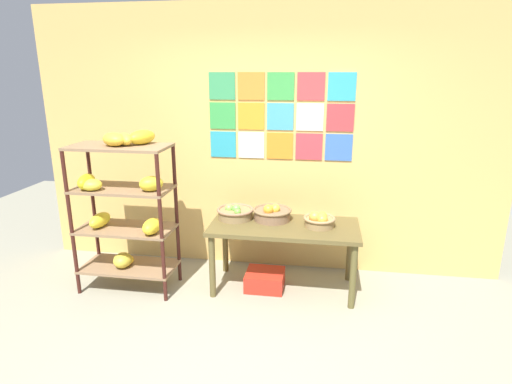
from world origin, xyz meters
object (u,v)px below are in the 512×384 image
(banana_shelf_unit, at_px, (124,202))
(produce_crate_under_table, at_px, (265,280))
(fruit_basket_back_left, at_px, (319,220))
(fruit_basket_back_right, at_px, (272,213))
(fruit_basket_centre, at_px, (235,212))
(display_table, at_px, (284,233))

(banana_shelf_unit, relative_size, produce_crate_under_table, 4.19)
(fruit_basket_back_left, bearing_deg, banana_shelf_unit, -172.93)
(fruit_basket_back_right, xyz_separation_m, produce_crate_under_table, (-0.05, -0.15, -0.65))
(fruit_basket_centre, height_order, fruit_basket_back_left, fruit_basket_back_left)
(display_table, bearing_deg, fruit_basket_back_left, -0.53)
(display_table, height_order, produce_crate_under_table, display_table)
(banana_shelf_unit, height_order, fruit_basket_back_left, banana_shelf_unit)
(fruit_basket_back_right, bearing_deg, banana_shelf_unit, -165.55)
(produce_crate_under_table, bearing_deg, fruit_basket_back_right, 71.90)
(display_table, bearing_deg, banana_shelf_unit, -171.29)
(banana_shelf_unit, distance_m, fruit_basket_back_left, 1.86)
(display_table, relative_size, fruit_basket_centre, 3.86)
(display_table, distance_m, fruit_basket_back_right, 0.24)
(banana_shelf_unit, distance_m, fruit_basket_centre, 1.07)
(display_table, xyz_separation_m, fruit_basket_centre, (-0.50, 0.11, 0.15))
(fruit_basket_back_right, relative_size, produce_crate_under_table, 1.03)
(display_table, bearing_deg, fruit_basket_centre, 168.10)
(fruit_basket_back_left, height_order, fruit_basket_back_right, fruit_basket_back_right)
(fruit_basket_back_right, bearing_deg, fruit_basket_back_left, -15.33)
(fruit_basket_centre, bearing_deg, produce_crate_under_table, -22.25)
(fruit_basket_back_left, height_order, produce_crate_under_table, fruit_basket_back_left)
(fruit_basket_centre, xyz_separation_m, produce_crate_under_table, (0.32, -0.13, -0.65))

